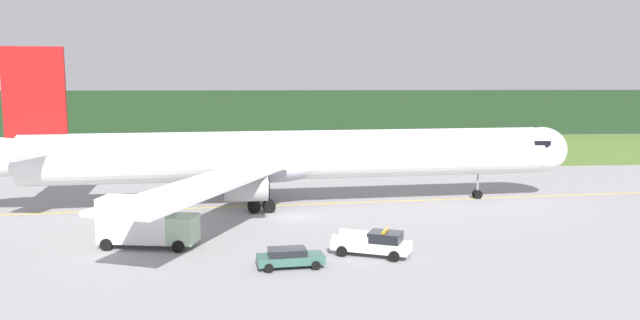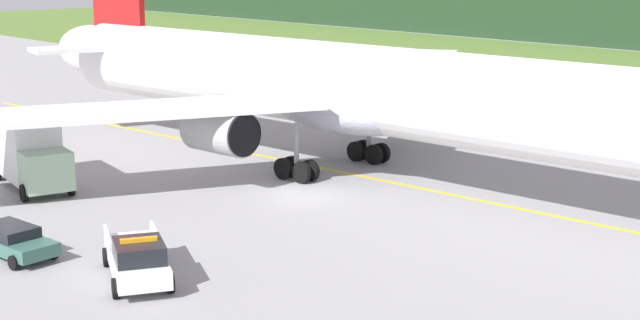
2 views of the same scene
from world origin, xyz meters
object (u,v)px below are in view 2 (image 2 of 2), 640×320
object	(u,v)px
airliner	(372,91)
catering_truck	(30,151)
staff_car	(11,240)
ops_pickup_truck	(137,258)

from	to	relation	value
airliner	catering_truck	size ratio (longest dim) A/B	8.06
staff_car	airliner	bearing A→B (deg)	88.71
airliner	ops_pickup_truck	xyz separation A→B (m)	(5.62, -18.52, -4.01)
ops_pickup_truck	catering_truck	bearing A→B (deg)	167.41
staff_car	catering_truck	bearing A→B (deg)	150.46
ops_pickup_truck	catering_truck	xyz separation A→B (m)	(-16.59, 3.71, 1.07)
airliner	staff_car	size ratio (longest dim) A/B	13.08
catering_truck	staff_car	distance (m)	12.15
airliner	catering_truck	xyz separation A→B (m)	(-10.98, -14.82, -2.94)
ops_pickup_truck	staff_car	bearing A→B (deg)	-159.70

